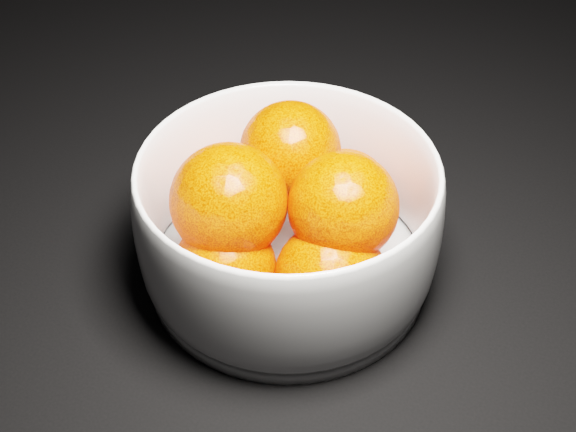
% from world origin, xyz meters
% --- Properties ---
extents(bowl, '(0.22, 0.22, 0.11)m').
position_xyz_m(bowl, '(-0.19, 0.25, 0.05)').
color(bowl, white).
rests_on(bowl, ground).
extents(orange_pile, '(0.17, 0.17, 0.12)m').
position_xyz_m(orange_pile, '(-0.19, 0.25, 0.07)').
color(orange_pile, '#FF3F05').
rests_on(orange_pile, bowl).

